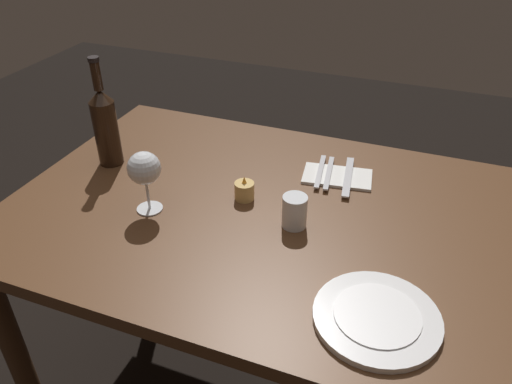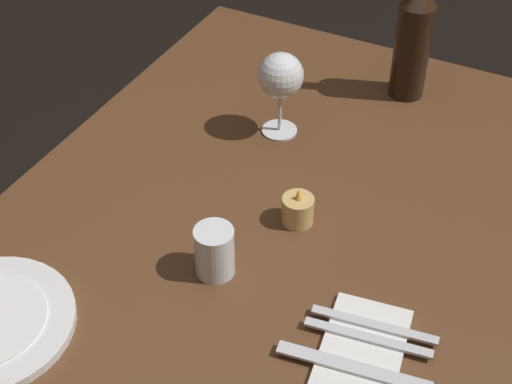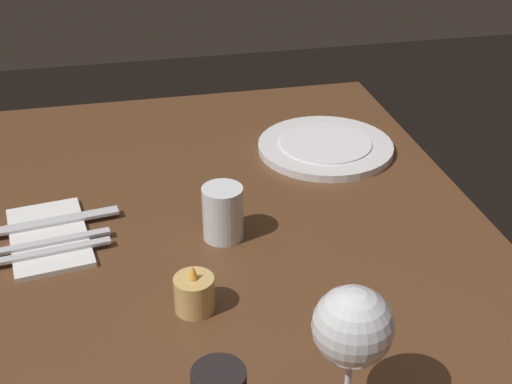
{
  "view_description": "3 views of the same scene",
  "coord_description": "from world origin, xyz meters",
  "views": [
    {
      "loc": [
        0.36,
        -0.98,
        1.48
      ],
      "look_at": [
        -0.01,
        -0.03,
        0.81
      ],
      "focal_mm": 35.07,
      "sensor_mm": 36.0,
      "label": 1
    },
    {
      "loc": [
        0.77,
        0.38,
        1.59
      ],
      "look_at": [
        -0.04,
        -0.04,
        0.8
      ],
      "focal_mm": 53.51,
      "sensor_mm": 36.0,
      "label": 2
    },
    {
      "loc": [
        -0.77,
        0.1,
        1.32
      ],
      "look_at": [
        0.02,
        -0.07,
        0.85
      ],
      "focal_mm": 49.28,
      "sensor_mm": 36.0,
      "label": 3
    }
  ],
  "objects": [
    {
      "name": "dining_table",
      "position": [
        0.0,
        0.0,
        0.65
      ],
      "size": [
        1.3,
        0.9,
        0.74
      ],
      "color": "#56351E",
      "rests_on": "ground"
    },
    {
      "name": "wine_glass_left",
      "position": [
        -0.27,
        -0.11,
        0.86
      ],
      "size": [
        0.08,
        0.08,
        0.16
      ],
      "color": "white",
      "rests_on": "dining_table"
    },
    {
      "name": "wine_bottle",
      "position": [
        -0.5,
        0.06,
        0.86
      ],
      "size": [
        0.07,
        0.07,
        0.32
      ],
      "color": "black",
      "rests_on": "dining_table"
    },
    {
      "name": "water_tumbler",
      "position": [
        0.1,
        -0.04,
        0.78
      ],
      "size": [
        0.06,
        0.06,
        0.08
      ],
      "color": "white",
      "rests_on": "dining_table"
    },
    {
      "name": "votive_candle",
      "position": [
        -0.06,
        0.02,
        0.76
      ],
      "size": [
        0.05,
        0.05,
        0.07
      ],
      "color": "#DBB266",
      "rests_on": "dining_table"
    },
    {
      "name": "folded_napkin",
      "position": [
        0.14,
        0.21,
        0.74
      ],
      "size": [
        0.2,
        0.14,
        0.01
      ],
      "color": "white",
      "rests_on": "dining_table"
    },
    {
      "name": "fork_inner",
      "position": [
        0.12,
        0.21,
        0.75
      ],
      "size": [
        0.04,
        0.18,
        0.0
      ],
      "color": "silver",
      "rests_on": "folded_napkin"
    },
    {
      "name": "fork_outer",
      "position": [
        0.09,
        0.21,
        0.75
      ],
      "size": [
        0.04,
        0.18,
        0.0
      ],
      "color": "silver",
      "rests_on": "folded_napkin"
    },
    {
      "name": "table_knife",
      "position": [
        0.17,
        0.21,
        0.75
      ],
      "size": [
        0.05,
        0.21,
        0.0
      ],
      "color": "silver",
      "rests_on": "folded_napkin"
    }
  ]
}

